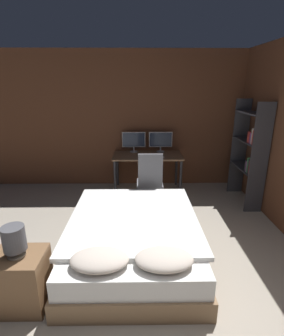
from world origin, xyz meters
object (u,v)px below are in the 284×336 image
object	(u,v)px
bed	(134,238)
monitor_left	(134,141)
computer_mouse	(163,157)
keyboard	(148,158)
desk	(148,159)
nightstand	(21,281)
bedside_lamp	(14,239)
monitor_right	(161,141)
bookshelf	(251,149)
office_chair	(150,187)

from	to	relation	value
bed	monitor_left	bearing A→B (deg)	90.72
monitor_left	computer_mouse	size ratio (longest dim) A/B	6.69
monitor_left	computer_mouse	world-z (taller)	monitor_left
keyboard	computer_mouse	world-z (taller)	computer_mouse
keyboard	desk	bearing A→B (deg)	90.00
nightstand	computer_mouse	xyz separation A→B (m)	(1.57, 2.64, 0.48)
bed	bedside_lamp	size ratio (longest dim) A/B	6.83
monitor_right	bookshelf	distance (m)	1.71
desk	office_chair	xyz separation A→B (m)	(0.01, -0.82, -0.26)
bed	desk	xyz separation A→B (m)	(0.24, 2.13, 0.40)
monitor_left	desk	bearing A→B (deg)	-41.95
nightstand	bed	bearing A→B (deg)	34.99
nightstand	keyboard	distance (m)	2.98
desk	monitor_left	xyz separation A→B (m)	(-0.27, 0.24, 0.32)
nightstand	monitor_right	world-z (taller)	monitor_right
desk	nightstand	bearing A→B (deg)	-114.33
computer_mouse	office_chair	world-z (taller)	office_chair
monitor_left	bookshelf	world-z (taller)	bookshelf
bedside_lamp	office_chair	distance (m)	2.46
computer_mouse	monitor_right	bearing A→B (deg)	90.02
desk	monitor_right	distance (m)	0.49
monitor_right	bookshelf	size ratio (longest dim) A/B	0.26
keyboard	monitor_left	bearing A→B (deg)	119.26
nightstand	monitor_right	size ratio (longest dim) A/B	1.20
monitor_left	bookshelf	bearing A→B (deg)	-23.27
computer_mouse	bookshelf	world-z (taller)	bookshelf
keyboard	bookshelf	world-z (taller)	bookshelf
bed	computer_mouse	xyz separation A→B (m)	(0.51, 1.89, 0.51)
monitor_left	bookshelf	size ratio (longest dim) A/B	0.26
office_chair	bookshelf	bearing A→B (deg)	6.54
bed	desk	size ratio (longest dim) A/B	1.51
nightstand	monitor_right	bearing A→B (deg)	63.27
monitor_right	nightstand	bearing A→B (deg)	-116.73
bedside_lamp	bookshelf	xyz separation A→B (m)	(3.05, 2.25, 0.26)
desk	monitor_right	xyz separation A→B (m)	(0.27, 0.24, 0.32)
bedside_lamp	desk	distance (m)	3.16
computer_mouse	bookshelf	bearing A→B (deg)	-14.58
computer_mouse	office_chair	size ratio (longest dim) A/B	0.07
monitor_right	keyboard	bearing A→B (deg)	-119.26
nightstand	bedside_lamp	distance (m)	0.45
nightstand	keyboard	bearing A→B (deg)	63.74
monitor_left	monitor_right	world-z (taller)	same
nightstand	computer_mouse	world-z (taller)	computer_mouse
bedside_lamp	monitor_left	distance (m)	3.29
bookshelf	keyboard	bearing A→B (deg)	167.61
nightstand	monitor_right	distance (m)	3.56
desk	keyboard	world-z (taller)	keyboard
monitor_left	office_chair	world-z (taller)	monitor_left
monitor_left	monitor_right	bearing A→B (deg)	0.00
bed	monitor_right	distance (m)	2.54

